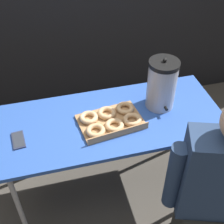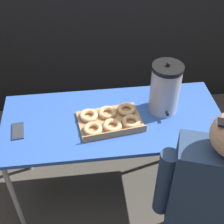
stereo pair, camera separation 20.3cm
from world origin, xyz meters
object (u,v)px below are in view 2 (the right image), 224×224
(donut_box, at_px, (110,120))
(cell_phone, at_px, (18,131))
(coffee_urn, at_px, (165,88))
(person_seated, at_px, (208,204))

(donut_box, bearing_deg, cell_phone, 173.73)
(coffee_urn, distance_m, cell_phone, 0.98)
(coffee_urn, bearing_deg, person_seated, -78.91)
(cell_phone, relative_size, person_seated, 0.12)
(donut_box, relative_size, person_seated, 0.34)
(person_seated, bearing_deg, cell_phone, -7.73)
(donut_box, height_order, cell_phone, donut_box)
(donut_box, xyz_separation_m, person_seated, (0.50, -0.56, -0.19))
(cell_phone, xyz_separation_m, person_seated, (1.09, -0.55, -0.17))
(person_seated, bearing_deg, coffee_urn, -59.77)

